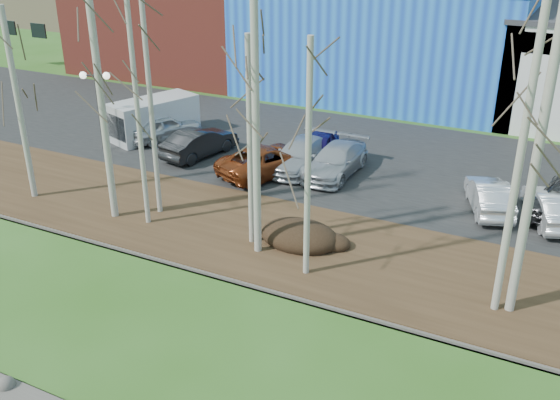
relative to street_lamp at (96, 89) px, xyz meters
The scene contains 26 objects.
river 20.61m from the street_lamp, 37.60° to the right, with size 80.00×8.00×0.90m, color black, non-canonical shape.
far_bank_rocks 18.44m from the street_lamp, 27.25° to the right, with size 80.00×0.80×0.46m, color #47423D, non-canonical shape.
far_bank 17.23m from the street_lamp, 17.54° to the right, with size 80.00×7.00×0.15m, color #382616.
parking_lot 17.33m from the street_lamp, 18.63° to the left, with size 80.00×14.00×0.14m, color black.
building_brick 20.98m from the street_lamp, 112.20° to the left, with size 16.32×12.24×7.80m.
building_blue 21.88m from the street_lamp, 62.58° to the left, with size 20.40×12.24×8.30m.
dirt_mound 15.76m from the street_lamp, 18.89° to the right, with size 3.29×2.32×0.65m, color black.
birch_0 6.71m from the street_lamp, 77.17° to the right, with size 0.27×0.27×8.71m.
birch_1 9.65m from the street_lamp, 33.62° to the right, with size 0.22×0.22×11.60m.
birch_2 9.09m from the street_lamp, 45.67° to the right, with size 0.30×0.30×9.25m.
birch_3 10.34m from the street_lamp, 38.19° to the right, with size 0.21×0.21×10.56m.
birch_4 14.95m from the street_lamp, 25.33° to the right, with size 0.29×0.29×10.07m.
birch_5 14.12m from the street_lamp, 24.28° to the right, with size 0.23×0.23×8.30m.
birch_6 17.34m from the street_lamp, 23.95° to the right, with size 0.22×0.22×8.64m.
birch_7 23.85m from the street_lamp, 14.94° to the right, with size 0.30×0.30×11.52m.
birch_8 23.40m from the street_lamp, 15.62° to the right, with size 0.25×0.25×10.07m.
street_lamp is the anchor object (origin of this frame).
car_0 4.52m from the street_lamp, 53.90° to the left, with size 1.79×4.46×1.52m, color #BCBCBF.
car_1 6.31m from the street_lamp, 16.31° to the left, with size 1.63×4.68×1.54m, color black.
car_2 10.41m from the street_lamp, ahead, with size 2.49×5.40×1.50m, color maroon.
car_3 11.77m from the street_lamp, 12.25° to the left, with size 2.09×5.15×1.49m, color #A4A6AD.
car_4 12.46m from the street_lamp, 18.51° to the left, with size 1.74×4.33×1.47m, color #1C1256.
car_5 21.11m from the street_lamp, ahead, with size 1.50×4.31×1.42m, color silver.
car_8 23.66m from the street_lamp, ahead, with size 1.50×4.31×1.42m, color silver.
car_9 13.66m from the street_lamp, 10.47° to the left, with size 2.09×5.15×1.49m, color #A4A6AD.
van_grey 3.96m from the street_lamp, 69.12° to the left, with size 3.74×5.61×2.27m.
Camera 1 is at (7.87, -5.68, 12.21)m, focal length 40.00 mm.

